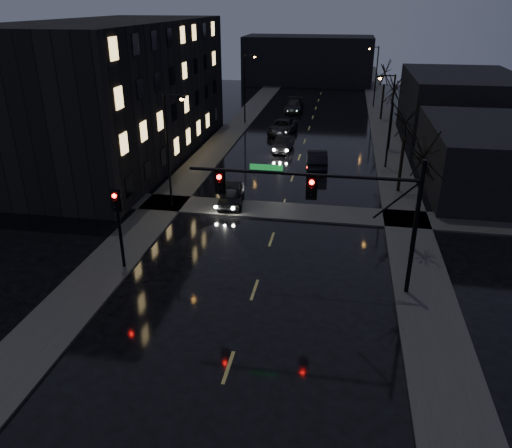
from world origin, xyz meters
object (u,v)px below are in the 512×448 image
at_px(oncoming_car_b, 283,144).
at_px(oncoming_car_d, 294,106).
at_px(lead_car, 317,159).
at_px(oncoming_car_a, 231,195).
at_px(oncoming_car_c, 283,127).

distance_m(oncoming_car_b, oncoming_car_d, 18.79).
distance_m(oncoming_car_b, lead_car, 6.20).
distance_m(oncoming_car_a, oncoming_car_c, 21.71).
xyz_separation_m(oncoming_car_c, oncoming_car_d, (0.00, 11.93, 0.04)).
relative_size(oncoming_car_d, lead_car, 1.13).
bearing_deg(oncoming_car_c, oncoming_car_d, 95.45).
relative_size(oncoming_car_a, oncoming_car_d, 0.77).
xyz_separation_m(oncoming_car_a, oncoming_car_c, (0.97, 21.69, 0.03)).
height_order(oncoming_car_a, oncoming_car_d, oncoming_car_d).
xyz_separation_m(oncoming_car_c, lead_car, (4.53, -11.88, 0.05)).
height_order(oncoming_car_a, lead_car, lead_car).
height_order(oncoming_car_b, lead_car, lead_car).
bearing_deg(oncoming_car_d, oncoming_car_b, -88.20).
relative_size(oncoming_car_b, lead_car, 0.86).
distance_m(oncoming_car_b, oncoming_car_c, 6.89).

